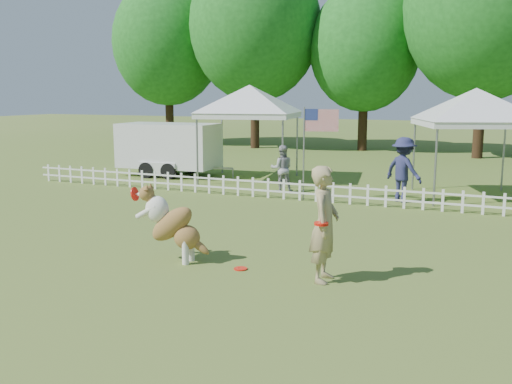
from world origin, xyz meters
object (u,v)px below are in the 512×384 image
canopy_tent_right (473,145)px  flag_pole (304,154)px  spectator_a (282,169)px  frisbee_on_turf (241,269)px  dog (173,224)px  cargo_trailer (169,149)px  canopy_tent_left (250,134)px  handler (325,224)px  spectator_b (403,170)px

canopy_tent_right → flag_pole: (-4.47, -2.41, -0.23)m
canopy_tent_right → spectator_a: bearing=173.1°
frisbee_on_turf → dog: bearing=-178.7°
cargo_trailer → canopy_tent_left: bearing=-1.5°
spectator_a → cargo_trailer: bearing=-42.2°
frisbee_on_turf → cargo_trailer: 12.32m
canopy_tent_left → canopy_tent_right: (7.55, -0.64, -0.07)m
handler → flag_pole: 7.31m
dog → spectator_a: spectator_a is taller
handler → cargo_trailer: (-9.06, 9.71, 0.04)m
canopy_tent_right → spectator_b: 2.39m
handler → spectator_a: handler is taller
handler → frisbee_on_turf: 1.81m
handler → canopy_tent_right: canopy_tent_right is taller
handler → spectator_a: size_ratio=1.30×
canopy_tent_right → cargo_trailer: 10.89m
canopy_tent_left → spectator_b: (5.79, -2.11, -0.73)m
cargo_trailer → flag_pole: 7.03m
canopy_tent_right → spectator_b: size_ratio=1.70×
canopy_tent_right → spectator_a: (-5.58, -1.28, -0.85)m
dog → handler: bearing=-5.2°
canopy_tent_right → spectator_b: bearing=-159.9°
cargo_trailer → spectator_b: size_ratio=2.46×
canopy_tent_right → cargo_trailer: canopy_tent_right is taller
canopy_tent_left → flag_pole: canopy_tent_left is taller
flag_pole → frisbee_on_turf: bearing=-95.4°
cargo_trailer → canopy_tent_right: bearing=-6.4°
flag_pole → spectator_a: flag_pole is taller
canopy_tent_left → spectator_b: 6.20m
frisbee_on_turf → flag_pole: (-1.13, 6.79, 1.35)m
flag_pole → cargo_trailer: bearing=140.7°
canopy_tent_left → canopy_tent_right: 7.58m
handler → dog: (-2.90, -0.03, -0.26)m
canopy_tent_left → flag_pole: 4.34m
handler → spectator_a: (-3.77, 7.92, -0.23)m
dog → canopy_tent_left: size_ratio=0.43×
cargo_trailer → flag_pole: bearing=-28.3°
canopy_tent_right → cargo_trailer: bearing=157.5°
frisbee_on_turf → canopy_tent_right: (3.34, 9.19, 1.58)m
frisbee_on_turf → spectator_b: bearing=78.4°
dog → canopy_tent_right: 10.39m
handler → spectator_b: size_ratio=1.04×
dog → canopy_tent_right: canopy_tent_right is taller
canopy_tent_left → canopy_tent_right: canopy_tent_left is taller
cargo_trailer → spectator_a: 5.59m
cargo_trailer → dog: bearing=-61.4°
dog → frisbee_on_turf: bearing=-4.4°
spectator_a → handler: bearing=92.0°
dog → spectator_b: 8.29m
dog → canopy_tent_left: (-2.85, 9.86, 0.96)m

